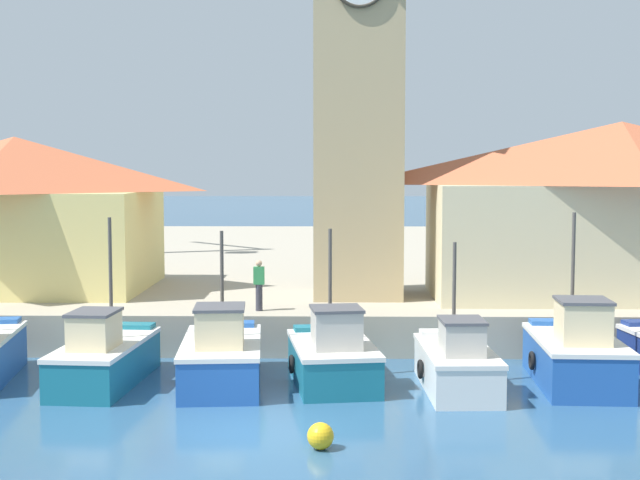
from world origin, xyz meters
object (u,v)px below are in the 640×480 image
Objects in this scene: fishing_boat_mid_right at (457,364)px; dock_worker_near_tower at (259,284)px; clock_tower at (358,70)px; warehouse_left at (16,211)px; fishing_boat_mid_left at (221,356)px; fishing_boat_right_inner at (576,355)px; warehouse_right at (620,208)px; fishing_boat_left_inner at (104,357)px; fishing_boat_center at (333,357)px; mooring_buoy at (320,436)px.

dock_worker_near_tower is (-5.64, 4.81, 1.45)m from fishing_boat_mid_right.
clock_tower is 13.75m from warehouse_left.
fishing_boat_right_inner is (9.60, 0.09, 0.06)m from fishing_boat_mid_left.
warehouse_left is at bearing 153.56° from fishing_boat_right_inner.
fishing_boat_mid_left is 0.48× the size of warehouse_left.
fishing_boat_left_inner is at bearing -155.67° from warehouse_right.
fishing_boat_mid_left is 3.01× the size of dock_worker_near_tower.
fishing_boat_center reaches higher than dock_worker_near_tower.
fishing_boat_right_inner reaches higher than fishing_boat_mid_right.
clock_tower is at bearing 85.17° from mooring_buoy.
warehouse_left is (-15.13, 9.72, 3.51)m from fishing_boat_mid_right.
warehouse_left is at bearing 128.21° from mooring_buoy.
fishing_boat_right_inner is (12.78, 0.10, 0.10)m from fishing_boat_left_inner.
fishing_boat_center is 3.35m from fishing_boat_mid_right.
clock_tower reaches higher than fishing_boat_mid_left.
fishing_boat_left_inner is at bearing 137.46° from mooring_buoy.
clock_tower is 10.25× the size of dock_worker_near_tower.
mooring_buoy is at bearing -51.79° from warehouse_left.
clock_tower is at bearing 62.97° from fishing_boat_mid_left.
dock_worker_near_tower is at bearing 139.54° from fishing_boat_mid_right.
warehouse_left reaches higher than dock_worker_near_tower.
fishing_boat_mid_left reaches higher than fishing_boat_mid_right.
fishing_boat_right_inner is at bearing -26.44° from warehouse_left.
fishing_boat_mid_right is (6.31, -0.47, -0.07)m from fishing_boat_mid_left.
warehouse_left is 6.26× the size of dock_worker_near_tower.
warehouse_right is (21.78, -1.96, 0.23)m from warehouse_left.
fishing_boat_center reaches higher than fishing_boat_mid_right.
fishing_boat_mid_left reaches higher than dock_worker_near_tower.
clock_tower reaches higher than fishing_boat_right_inner.
dock_worker_near_tower is at bearing 48.48° from fishing_boat_left_inner.
warehouse_right is 16.86m from mooring_buoy.
fishing_boat_left_inner is at bearing -178.38° from fishing_boat_center.
fishing_boat_mid_left is 15.32m from warehouse_right.
fishing_boat_mid_left is 0.29× the size of clock_tower.
fishing_boat_mid_right is at bearing 54.76° from mooring_buoy.
warehouse_right reaches higher than warehouse_left.
fishing_boat_mid_right is 3.34m from fishing_boat_right_inner.
fishing_boat_mid_left is at bearing -98.66° from dock_worker_near_tower.
mooring_buoy is at bearing -125.24° from fishing_boat_mid_right.
mooring_buoy is 10.21m from dock_worker_near_tower.
fishing_boat_left_inner is at bearing -179.85° from fishing_boat_mid_left.
warehouse_right reaches higher than fishing_boat_mid_left.
dock_worker_near_tower is (-2.36, 4.17, 1.42)m from fishing_boat_center.
fishing_boat_left_inner is 12.78m from fishing_boat_right_inner.
fishing_boat_mid_left is at bearing 116.84° from mooring_buoy.
fishing_boat_mid_right is 18.32m from warehouse_left.
fishing_boat_right_inner is 8.73m from warehouse_right.
fishing_boat_mid_right is 11.98m from clock_tower.
warehouse_left is (-18.42, 9.16, 3.38)m from fishing_boat_right_inner.
warehouse_right is 8.21× the size of dock_worker_near_tower.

